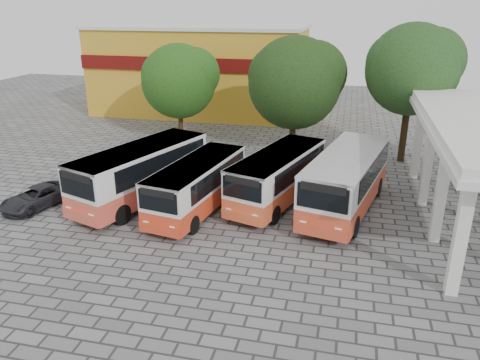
% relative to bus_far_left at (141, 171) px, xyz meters
% --- Properties ---
extents(ground, '(90.00, 90.00, 0.00)m').
position_rel_bus_far_left_xyz_m(ground, '(7.20, -3.02, -1.78)').
color(ground, '#5B5B5B').
rests_on(ground, ground).
extents(shophouse_block, '(20.40, 10.40, 8.30)m').
position_rel_bus_far_left_xyz_m(shophouse_block, '(-3.80, 22.97, 2.38)').
color(shophouse_block, gold).
rests_on(shophouse_block, ground).
extents(bus_far_left, '(5.22, 9.10, 3.08)m').
position_rel_bus_far_left_xyz_m(bus_far_left, '(0.00, 0.00, 0.00)').
color(bus_far_left, '#D54D37').
rests_on(bus_far_left, ground).
extents(bus_centre_left, '(3.51, 7.77, 2.69)m').
position_rel_bus_far_left_xyz_m(bus_centre_left, '(3.38, -0.58, -0.23)').
color(bus_centre_left, red).
rests_on(bus_centre_left, ground).
extents(bus_centre_right, '(4.55, 8.30, 2.82)m').
position_rel_bus_far_left_xyz_m(bus_centre_right, '(7.27, 1.54, -0.15)').
color(bus_centre_right, '#D95329').
rests_on(bus_centre_right, ground).
extents(bus_far_right, '(4.54, 9.14, 3.13)m').
position_rel_bus_far_left_xyz_m(bus_far_right, '(10.91, 1.26, 0.03)').
color(bus_far_right, '#C84022').
rests_on(bus_far_right, ground).
extents(tree_left, '(6.03, 5.74, 7.51)m').
position_rel_bus_far_left_xyz_m(tree_left, '(-2.18, 12.38, 3.04)').
color(tree_left, '#3D2815').
rests_on(tree_left, ground).
extents(tree_middle, '(6.88, 6.55, 8.30)m').
position_rel_bus_far_left_xyz_m(tree_middle, '(6.93, 11.23, 3.45)').
color(tree_middle, '#3A2715').
rests_on(tree_middle, ground).
extents(tree_right, '(6.28, 5.98, 9.24)m').
position_rel_bus_far_left_xyz_m(tree_right, '(14.60, 10.69, 4.66)').
color(tree_right, '#302111').
rests_on(tree_right, ground).
extents(parked_car, '(2.89, 4.39, 1.12)m').
position_rel_bus_far_left_xyz_m(parked_car, '(-5.23, -2.04, -1.22)').
color(parked_car, black).
rests_on(parked_car, ground).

